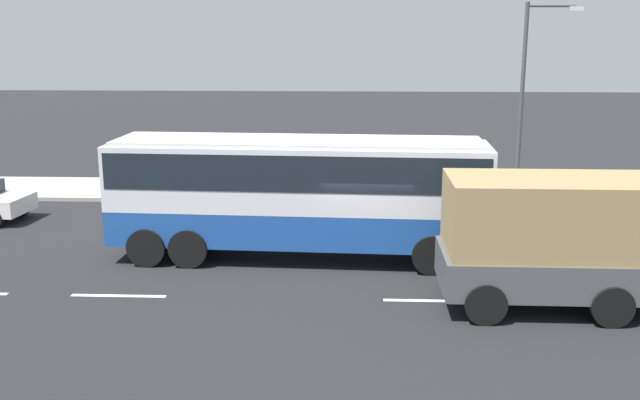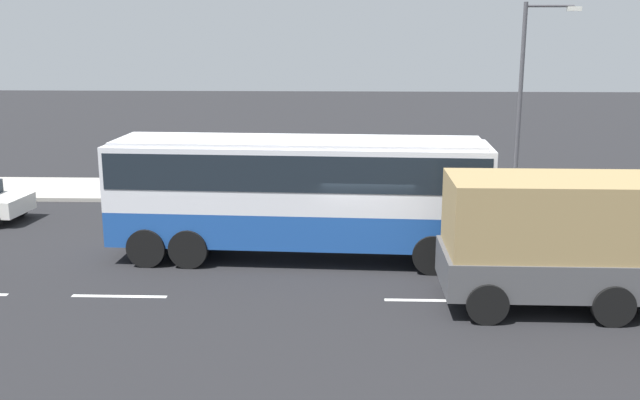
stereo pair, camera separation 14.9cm
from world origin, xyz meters
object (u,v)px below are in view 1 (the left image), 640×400
object	(u,v)px
cargo_truck	(597,240)
pedestrian_near_curb	(423,169)
coach_bus	(298,185)
street_lamp	(528,88)
pedestrian_at_crossing	(321,175)

from	to	relation	value
cargo_truck	pedestrian_near_curb	size ratio (longest dim) A/B	4.74
coach_bus	pedestrian_near_curb	size ratio (longest dim) A/B	6.58
pedestrian_near_curb	cargo_truck	bearing A→B (deg)	-84.00
coach_bus	street_lamp	xyz separation A→B (m)	(8.11, 7.42, 2.24)
cargo_truck	pedestrian_at_crossing	xyz separation A→B (m)	(-7.00, 10.97, -0.66)
pedestrian_at_crossing	coach_bus	bearing A→B (deg)	156.59
cargo_truck	pedestrian_at_crossing	bearing A→B (deg)	122.91
coach_bus	pedestrian_at_crossing	xyz separation A→B (m)	(0.33, 7.41, -1.16)
pedestrian_near_curb	street_lamp	bearing A→B (deg)	-23.08
coach_bus	pedestrian_at_crossing	distance (m)	7.51
cargo_truck	street_lamp	xyz separation A→B (m)	(0.78, 10.98, 2.74)
pedestrian_near_curb	street_lamp	world-z (taller)	street_lamp
coach_bus	street_lamp	size ratio (longest dim) A/B	1.47
coach_bus	pedestrian_at_crossing	world-z (taller)	coach_bus
street_lamp	cargo_truck	bearing A→B (deg)	-94.08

